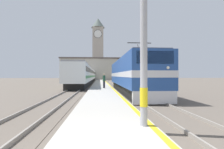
# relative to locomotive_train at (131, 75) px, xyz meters

# --- Properties ---
(ground_plane) EXTENTS (200.00, 200.00, 0.00)m
(ground_plane) POSITION_rel_locomotive_train_xyz_m (-3.11, 14.18, -1.89)
(ground_plane) COLOR #60564C
(platform) EXTENTS (3.00, 140.00, 0.27)m
(platform) POSITION_rel_locomotive_train_xyz_m (-3.11, 9.18, -1.75)
(platform) COLOR #ADA89E
(platform) RESTS_ON ground
(rail_track_near) EXTENTS (2.84, 140.00, 0.16)m
(rail_track_near) POSITION_rel_locomotive_train_xyz_m (0.00, 9.18, -1.86)
(rail_track_near) COLOR #60564C
(rail_track_near) RESTS_ON ground
(rail_track_far) EXTENTS (2.83, 140.00, 0.16)m
(rail_track_far) POSITION_rel_locomotive_train_xyz_m (-6.42, 9.18, -1.86)
(rail_track_far) COLOR #60564C
(rail_track_far) RESTS_ON ground
(locomotive_train) EXTENTS (2.92, 17.09, 4.66)m
(locomotive_train) POSITION_rel_locomotive_train_xyz_m (0.00, 0.00, 0.00)
(locomotive_train) COLOR black
(locomotive_train) RESTS_ON ground
(passenger_train) EXTENTS (2.92, 48.62, 3.64)m
(passenger_train) POSITION_rel_locomotive_train_xyz_m (-6.42, 25.35, 0.09)
(passenger_train) COLOR black
(passenger_train) RESTS_ON ground
(person_on_platform) EXTENTS (0.34, 0.34, 1.82)m
(person_on_platform) POSITION_rel_locomotive_train_xyz_m (-2.80, 3.02, -0.65)
(person_on_platform) COLOR #23232D
(person_on_platform) RESTS_ON platform
(clock_tower) EXTENTS (5.96, 5.96, 27.69)m
(clock_tower) POSITION_rel_locomotive_train_xyz_m (-4.02, 59.94, 12.91)
(clock_tower) COLOR #ADA393
(clock_tower) RESTS_ON ground
(station_building) EXTENTS (25.81, 9.04, 8.95)m
(station_building) POSITION_rel_locomotive_train_xyz_m (-5.99, 53.27, 2.61)
(station_building) COLOR #B7B2A3
(station_building) RESTS_ON ground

